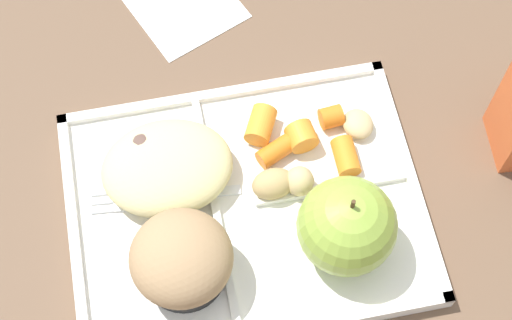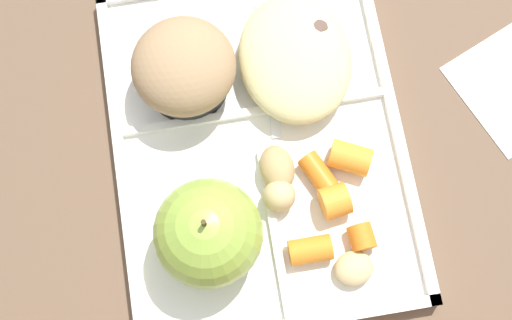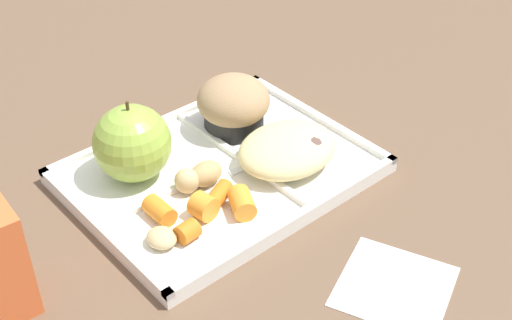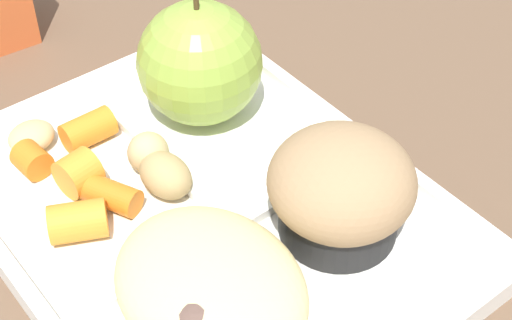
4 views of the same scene
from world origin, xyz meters
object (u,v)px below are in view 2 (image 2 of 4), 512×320
bran_muffin (184,69)px  plastic_fork (270,55)px  green_apple (208,233)px  lunch_tray (259,145)px

bran_muffin → plastic_fork: bran_muffin is taller
plastic_fork → green_apple: bearing=154.2°
green_apple → lunch_tray: bearing=-34.2°
green_apple → plastic_fork: (0.15, -0.07, -0.04)m
lunch_tray → plastic_fork: size_ratio=2.32×
bran_muffin → lunch_tray: bearing=-140.5°
lunch_tray → green_apple: (-0.08, 0.05, 0.05)m
green_apple → bran_muffin: 0.14m
lunch_tray → plastic_fork: bearing=-16.3°
lunch_tray → green_apple: size_ratio=3.33×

